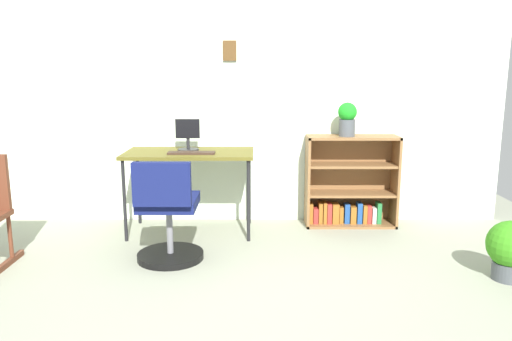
{
  "coord_description": "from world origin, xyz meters",
  "views": [
    {
      "loc": [
        0.22,
        -2.7,
        1.46
      ],
      "look_at": [
        0.21,
        1.2,
        0.68
      ],
      "focal_mm": 35.01,
      "sensor_mm": 36.0,
      "label": 1
    }
  ],
  "objects": [
    {
      "name": "ground_plane",
      "position": [
        0.0,
        0.0,
        0.0
      ],
      "size": [
        6.24,
        6.24,
        0.0
      ],
      "primitive_type": "plane",
      "color": "gray"
    },
    {
      "name": "potted_plant_on_shelf",
      "position": [
        1.06,
        1.9,
        1.03
      ],
      "size": [
        0.17,
        0.17,
        0.31
      ],
      "color": "#474C51",
      "rests_on": "bookshelf_low"
    },
    {
      "name": "potted_plant_floor",
      "position": [
        2.01,
        0.63,
        0.23
      ],
      "size": [
        0.33,
        0.33,
        0.43
      ],
      "color": "#474C51",
      "rests_on": "ground_plane"
    },
    {
      "name": "desk",
      "position": [
        -0.38,
        1.71,
        0.69
      ],
      "size": [
        1.15,
        0.6,
        0.75
      ],
      "color": "brown",
      "rests_on": "ground_plane"
    },
    {
      "name": "wall_back",
      "position": [
        -0.0,
        2.15,
        1.22
      ],
      "size": [
        5.2,
        0.12,
        2.43
      ],
      "color": "silver",
      "rests_on": "ground_plane"
    },
    {
      "name": "office_chair",
      "position": [
        -0.46,
        0.97,
        0.35
      ],
      "size": [
        0.52,
        0.55,
        0.82
      ],
      "color": "black",
      "rests_on": "ground_plane"
    },
    {
      "name": "monitor",
      "position": [
        -0.4,
        1.79,
        0.88
      ],
      "size": [
        0.22,
        0.19,
        0.28
      ],
      "color": "#262628",
      "rests_on": "desk"
    },
    {
      "name": "bookshelf_low",
      "position": [
        1.11,
        1.96,
        0.37
      ],
      "size": [
        0.85,
        0.3,
        0.86
      ],
      "color": "brown",
      "rests_on": "ground_plane"
    },
    {
      "name": "keyboard",
      "position": [
        -0.35,
        1.59,
        0.76
      ],
      "size": [
        0.41,
        0.13,
        0.02
      ],
      "primitive_type": "cube",
      "color": "#36261C",
      "rests_on": "desk"
    }
  ]
}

